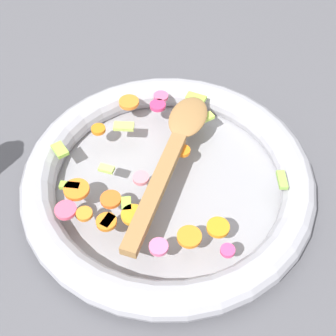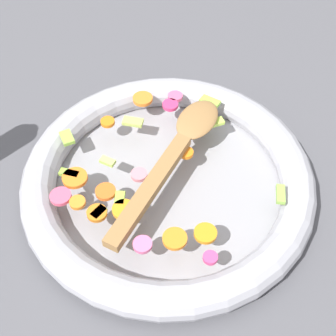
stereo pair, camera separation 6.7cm
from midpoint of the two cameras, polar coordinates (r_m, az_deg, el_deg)
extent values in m
plane|color=#4C4C51|center=(0.70, 2.70, -2.74)|extent=(4.00, 4.00, 0.00)
cylinder|color=gray|center=(0.70, 2.72, -2.45)|extent=(0.38, 0.38, 0.01)
torus|color=#9E9EA5|center=(0.68, 2.78, -1.50)|extent=(0.43, 0.43, 0.05)
cylinder|color=orange|center=(0.64, -4.67, -3.08)|extent=(0.04, 0.04, 0.01)
cylinder|color=orange|center=(0.76, -0.59, 8.30)|extent=(0.04, 0.04, 0.01)
cylinder|color=orange|center=(0.72, -4.77, 5.47)|extent=(0.03, 0.03, 0.01)
cylinder|color=orange|center=(0.63, -8.04, -4.37)|extent=(0.03, 0.03, 0.01)
cylinder|color=orange|center=(0.68, 5.02, 1.69)|extent=(0.03, 0.03, 0.01)
cylinder|color=orange|center=(0.62, -5.63, -5.69)|extent=(0.04, 0.04, 0.01)
cylinder|color=orange|center=(0.66, -8.47, -1.38)|extent=(0.05, 0.05, 0.01)
cylinder|color=orange|center=(0.60, 7.77, -8.11)|extent=(0.04, 0.04, 0.01)
cylinder|color=orange|center=(0.62, -2.35, -5.30)|extent=(0.04, 0.04, 0.01)
cylinder|color=orange|center=(0.60, 4.06, -8.81)|extent=(0.03, 0.03, 0.01)
cube|color=#B7DD52|center=(0.73, 8.34, 5.35)|extent=(0.03, 0.01, 0.01)
cube|color=#96C540|center=(0.63, -2.91, -3.92)|extent=(0.02, 0.02, 0.01)
cube|color=#93C943|center=(0.76, 7.66, 7.89)|extent=(0.03, 0.04, 0.01)
cube|color=#B3C657|center=(0.72, -1.68, 5.50)|extent=(0.03, 0.03, 0.01)
cube|color=#99BE46|center=(0.62, -5.42, -5.63)|extent=(0.02, 0.02, 0.01)
cube|color=#88B948|center=(0.66, 16.41, -3.27)|extent=(0.02, 0.03, 0.01)
cube|color=#BADB60|center=(0.67, -4.59, 0.64)|extent=(0.02, 0.02, 0.01)
cube|color=#86B43A|center=(0.66, -9.19, -0.85)|extent=(0.03, 0.03, 0.01)
cube|color=#93C544|center=(0.71, -9.62, 3.52)|extent=(0.02, 0.03, 0.01)
cylinder|color=#D87A86|center=(0.65, -0.68, -0.94)|extent=(0.03, 0.03, 0.01)
cylinder|color=#DE567F|center=(0.77, 3.41, 8.57)|extent=(0.03, 0.03, 0.01)
cylinder|color=#D64078|center=(0.59, 8.61, -10.94)|extent=(0.03, 0.03, 0.01)
cylinder|color=#E1516F|center=(0.64, -10.02, -3.87)|extent=(0.04, 0.04, 0.01)
cylinder|color=#DB3368|center=(0.75, 2.84, 7.54)|extent=(0.03, 0.03, 0.01)
cylinder|color=pink|center=(0.59, 0.13, -9.53)|extent=(0.03, 0.03, 0.01)
cube|color=olive|center=(0.63, 0.86, -2.62)|extent=(0.17, 0.15, 0.01)
ellipsoid|color=olive|center=(0.72, 6.27, 5.76)|extent=(0.10, 0.10, 0.01)
camera|label=1|loc=(0.03, -87.13, 3.50)|focal=50.00mm
camera|label=2|loc=(0.03, 92.87, -3.50)|focal=50.00mm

